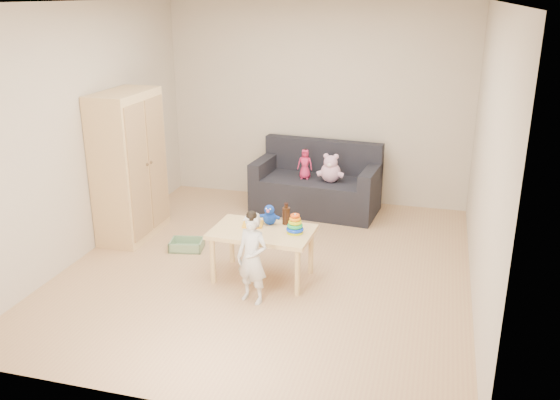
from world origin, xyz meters
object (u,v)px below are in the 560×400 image
(play_table, at_px, (263,254))
(toddler, at_px, (252,259))
(wardrobe, at_px, (129,166))
(sofa, at_px, (316,194))

(play_table, height_order, toddler, toddler)
(wardrobe, xyz_separation_m, sofa, (1.87, 1.34, -0.61))
(wardrobe, bearing_deg, toddler, -32.17)
(wardrobe, distance_m, sofa, 2.38)
(sofa, relative_size, play_table, 1.61)
(wardrobe, xyz_separation_m, toddler, (1.82, -1.14, -0.42))
(wardrobe, height_order, play_table, wardrobe)
(wardrobe, xyz_separation_m, play_table, (1.77, -0.67, -0.58))
(sofa, height_order, play_table, play_table)
(play_table, relative_size, toddler, 1.17)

